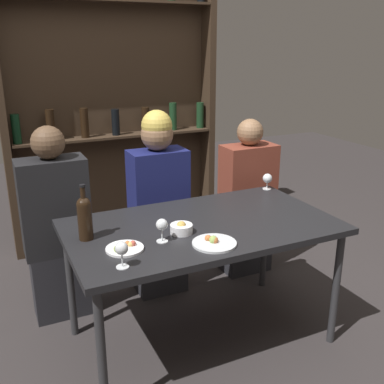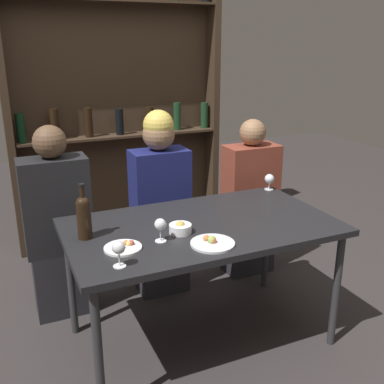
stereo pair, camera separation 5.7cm
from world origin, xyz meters
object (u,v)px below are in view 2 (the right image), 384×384
(wine_glass_0, at_px, (119,249))
(seated_person_right, at_px, (250,203))
(food_plate_1, at_px, (123,247))
(seated_person_center, at_px, (160,206))
(seated_person_left, at_px, (58,229))
(food_plate_0, at_px, (212,243))
(snack_bowl, at_px, (180,228))
(wine_bottle, at_px, (84,215))
(wine_glass_1, at_px, (160,225))
(wine_glass_2, at_px, (269,179))

(wine_glass_0, relative_size, seated_person_right, 0.10)
(wine_glass_0, distance_m, seated_person_right, 1.60)
(food_plate_1, height_order, seated_person_center, seated_person_center)
(wine_glass_0, bearing_deg, seated_person_left, 99.06)
(food_plate_0, relative_size, snack_bowl, 1.87)
(wine_bottle, relative_size, seated_person_right, 0.25)
(food_plate_1, relative_size, seated_person_center, 0.14)
(wine_glass_0, bearing_deg, food_plate_1, 69.66)
(seated_person_left, bearing_deg, food_plate_0, -54.73)
(wine_glass_1, height_order, seated_person_right, seated_person_right)
(wine_glass_0, relative_size, wine_glass_2, 1.13)
(wine_bottle, xyz_separation_m, seated_person_center, (0.62, 0.56, -0.23))
(seated_person_left, bearing_deg, wine_glass_1, -61.40)
(food_plate_1, xyz_separation_m, seated_person_center, (0.48, 0.77, -0.12))
(wine_glass_1, bearing_deg, seated_person_right, 37.47)
(wine_glass_1, height_order, wine_glass_2, wine_glass_1)
(wine_glass_2, relative_size, food_plate_0, 0.49)
(wine_bottle, xyz_separation_m, wine_glass_2, (1.32, 0.30, -0.05))
(wine_glass_0, bearing_deg, food_plate_0, 4.52)
(food_plate_0, distance_m, food_plate_1, 0.45)
(seated_person_left, height_order, seated_person_right, seated_person_left)
(seated_person_center, bearing_deg, wine_bottle, -137.66)
(food_plate_0, height_order, seated_person_center, seated_person_center)
(snack_bowl, bearing_deg, food_plate_0, -65.54)
(wine_bottle, height_order, wine_glass_1, wine_bottle)
(food_plate_0, height_order, food_plate_1, food_plate_0)
(snack_bowl, xyz_separation_m, seated_person_right, (0.86, 0.70, -0.22))
(wine_bottle, relative_size, seated_person_left, 0.24)
(snack_bowl, bearing_deg, seated_person_left, 127.92)
(food_plate_0, bearing_deg, food_plate_1, 163.06)
(seated_person_center, bearing_deg, food_plate_0, -93.23)
(food_plate_1, bearing_deg, seated_person_right, 32.90)
(wine_bottle, height_order, seated_person_right, seated_person_right)
(wine_glass_2, xyz_separation_m, snack_bowl, (-0.85, -0.44, -0.05))
(wine_glass_1, xyz_separation_m, food_plate_1, (-0.20, -0.01, -0.08))
(snack_bowl, bearing_deg, wine_glass_2, 27.38)
(food_plate_0, xyz_separation_m, seated_person_center, (0.05, 0.90, -0.11))
(wine_glass_1, bearing_deg, food_plate_1, -176.53)
(wine_bottle, distance_m, wine_glass_1, 0.40)
(food_plate_1, bearing_deg, wine_glass_1, 3.47)
(wine_glass_2, relative_size, seated_person_left, 0.09)
(seated_person_center, bearing_deg, wine_glass_0, -119.82)
(wine_glass_0, distance_m, wine_glass_2, 1.42)
(wine_glass_2, height_order, seated_person_left, seated_person_left)
(food_plate_0, bearing_deg, wine_bottle, 149.08)
(wine_glass_0, distance_m, food_plate_1, 0.20)
(seated_person_left, distance_m, seated_person_center, 0.69)
(seated_person_left, bearing_deg, snack_bowl, -52.08)
(wine_bottle, height_order, wine_glass_0, wine_bottle)
(food_plate_0, bearing_deg, wine_glass_0, -175.48)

